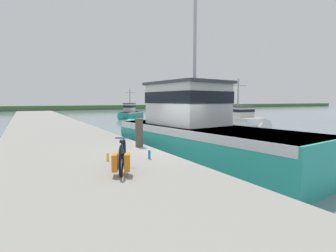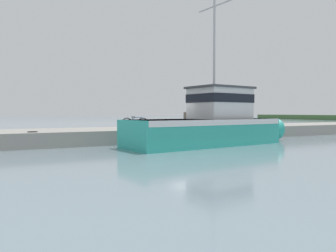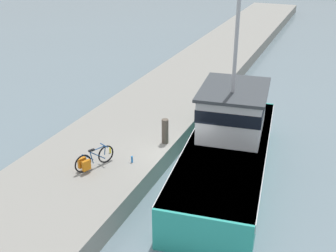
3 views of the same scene
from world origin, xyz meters
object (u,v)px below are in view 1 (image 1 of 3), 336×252
fishing_boat_main (196,131)px  mooring_post (139,133)px  boat_blue_far (237,121)px  boat_red_outer (131,113)px  water_bottle_by_bike (108,157)px  bicycle_touring (122,158)px  water_bottle_on_curb (149,155)px

fishing_boat_main → mooring_post: bearing=176.2°
fishing_boat_main → boat_blue_far: fishing_boat_main is taller
boat_blue_far → mooring_post: boat_blue_far is taller
boat_red_outer → mooring_post: size_ratio=5.03×
boat_red_outer → water_bottle_by_bike: bearing=113.5°
boat_red_outer → bicycle_touring: bearing=114.4°
water_bottle_on_curb → mooring_post: bearing=75.5°
boat_blue_far → boat_red_outer: bearing=-79.1°
fishing_boat_main → boat_blue_far: (9.34, 7.39, -0.42)m
boat_red_outer → water_bottle_by_bike: boat_red_outer is taller
bicycle_touring → water_bottle_by_bike: size_ratio=7.06×
fishing_boat_main → boat_red_outer: fishing_boat_main is taller
boat_blue_far → water_bottle_on_curb: bearing=41.4°
boat_red_outer → fishing_boat_main: bearing=120.6°
mooring_post → water_bottle_on_curb: mooring_post is taller
fishing_boat_main → bicycle_touring: 5.39m
fishing_boat_main → water_bottle_on_curb: size_ratio=43.74×
fishing_boat_main → bicycle_touring: fishing_boat_main is taller
fishing_boat_main → water_bottle_on_curb: bearing=-152.9°
boat_blue_far → mooring_post: bearing=36.2°
mooring_post → water_bottle_by_bike: bearing=-135.1°
fishing_boat_main → mooring_post: size_ratio=10.67×
bicycle_touring → water_bottle_on_curb: (1.18, 0.98, -0.23)m
water_bottle_by_bike → boat_blue_far: bearing=33.9°
mooring_post → water_bottle_on_curb: bearing=-104.5°
boat_red_outer → bicycle_touring: 31.79m
mooring_post → water_bottle_by_bike: (-1.67, -1.67, -0.42)m
fishing_boat_main → water_bottle_on_curb: (-3.20, -2.16, -0.31)m
boat_red_outer → bicycle_touring: size_ratio=3.32×
fishing_boat_main → boat_blue_far: size_ratio=1.76×
boat_red_outer → mooring_post: (-9.76, -26.65, 0.59)m
boat_red_outer → mooring_post: boat_red_outer is taller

